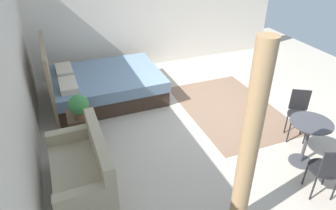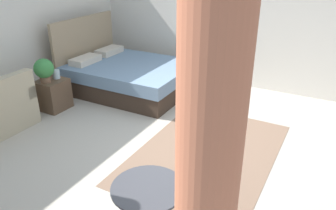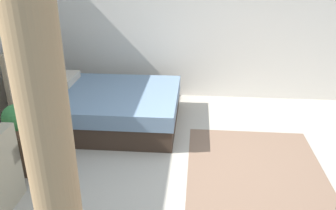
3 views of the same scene
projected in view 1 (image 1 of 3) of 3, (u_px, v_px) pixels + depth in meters
ground_plane at (208, 112)px, 6.12m from camera, size 8.44×9.44×0.02m
wall_back at (16, 76)px, 4.40m from camera, size 8.44×0.12×2.71m
wall_right at (160, 11)px, 7.59m from camera, size 0.12×6.44×2.71m
area_rug at (230, 108)px, 6.22m from camera, size 2.59×1.73×0.01m
bed at (104, 85)px, 6.45m from camera, size 1.75×2.25×1.35m
couch at (84, 173)px, 4.19m from camera, size 1.43×0.74×0.89m
nightstand at (83, 127)px, 5.20m from camera, size 0.47×0.45×0.52m
potted_plant at (79, 106)px, 4.87m from camera, size 0.33×0.33×0.40m
vase at (80, 107)px, 5.13m from camera, size 0.12×0.12×0.15m
balcony_table at (308, 135)px, 4.57m from camera, size 0.61×0.61×0.76m
cafe_chair_near_window at (328, 169)px, 3.97m from camera, size 0.53×0.53×0.85m
cafe_chair_near_couch at (299, 110)px, 5.15m from camera, size 0.53×0.53×0.87m
curtain_right at (249, 147)px, 3.23m from camera, size 0.20×0.20×2.44m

